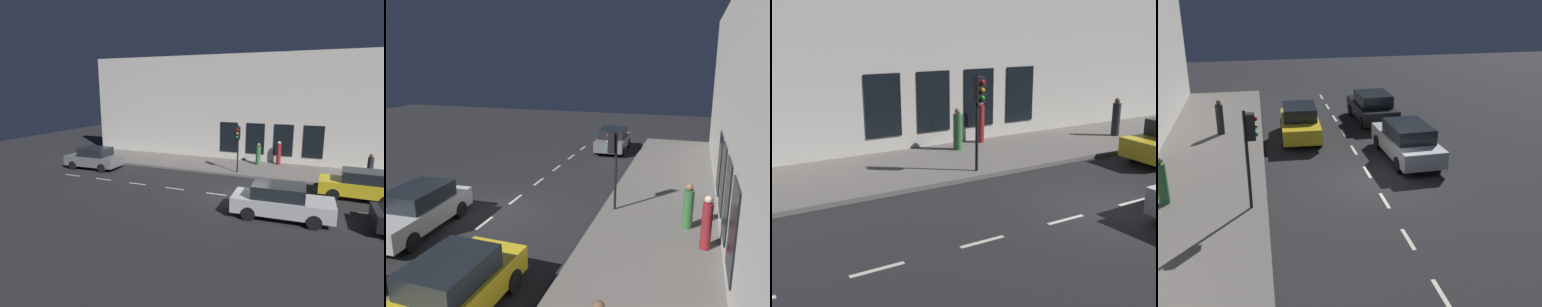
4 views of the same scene
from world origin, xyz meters
TOP-DOWN VIEW (x-y plane):
  - ground_plane at (0.00, 0.00)m, footprint 60.00×60.00m
  - sidewalk at (6.25, 0.00)m, footprint 4.50×32.00m
  - building_facade at (8.80, 0.00)m, footprint 0.65×32.00m
  - lane_centre_line at (0.00, -1.00)m, footprint 0.12×27.20m
  - traffic_light at (4.39, 1.51)m, footprint 0.45×0.32m
  - parked_car_1 at (2.18, 11.85)m, footprint 2.03×4.13m
  - parked_car_2 at (-2.00, -2.17)m, footprint 2.03×4.60m
  - parked_car_3 at (2.19, -5.85)m, footprint 1.97×4.14m
  - pedestrian_0 at (7.98, -0.85)m, footprint 0.42×0.42m
  - pedestrian_2 at (7.38, 0.60)m, footprint 0.50×0.50m

SIDE VIEW (x-z plane):
  - ground_plane at x=0.00m, z-range 0.00..0.00m
  - lane_centre_line at x=0.00m, z-range 0.00..0.01m
  - sidewalk at x=6.25m, z-range 0.00..0.15m
  - parked_car_3 at x=2.19m, z-range 0.00..1.58m
  - parked_car_1 at x=2.18m, z-range 0.00..1.58m
  - parked_car_2 at x=-2.00m, z-range 0.00..1.58m
  - pedestrian_2 at x=7.38m, z-range 0.09..1.75m
  - pedestrian_0 at x=7.98m, z-range 0.10..1.91m
  - traffic_light at x=4.39m, z-range 0.93..4.22m
  - building_facade at x=8.80m, z-range -0.01..8.55m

